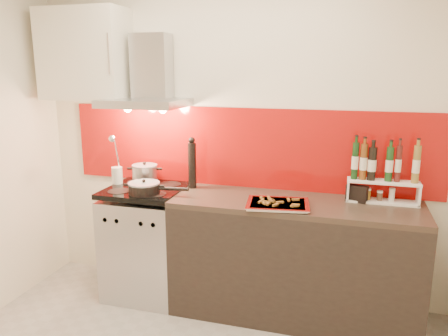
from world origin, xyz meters
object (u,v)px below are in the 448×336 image
(range_stove, at_px, (147,243))
(baking_tray, at_px, (278,204))
(stock_pot, at_px, (145,174))
(counter, at_px, (294,259))
(saute_pan, at_px, (145,188))
(pepper_mill, at_px, (192,164))

(range_stove, xyz_separation_m, baking_tray, (1.09, -0.14, 0.47))
(range_stove, bearing_deg, stock_pot, 115.77)
(baking_tray, bearing_deg, range_stove, 172.74)
(counter, bearing_deg, baking_tray, -127.35)
(counter, bearing_deg, stock_pot, 174.06)
(range_stove, bearing_deg, counter, 0.23)
(saute_pan, bearing_deg, baking_tray, 0.38)
(pepper_mill, bearing_deg, range_stove, -157.74)
(range_stove, bearing_deg, pepper_mill, 22.26)
(stock_pot, bearing_deg, saute_pan, -63.64)
(range_stove, xyz_separation_m, saute_pan, (0.07, -0.15, 0.51))
(range_stove, xyz_separation_m, counter, (1.20, 0.00, 0.01))
(range_stove, relative_size, saute_pan, 1.96)
(stock_pot, height_order, saute_pan, stock_pot)
(counter, distance_m, saute_pan, 1.24)
(saute_pan, bearing_deg, pepper_mill, 46.30)
(stock_pot, relative_size, baking_tray, 0.44)
(saute_pan, xyz_separation_m, pepper_mill, (0.28, 0.29, 0.15))
(saute_pan, bearing_deg, stock_pot, 116.36)
(saute_pan, distance_m, baking_tray, 1.02)
(pepper_mill, relative_size, baking_tray, 0.87)
(stock_pot, relative_size, saute_pan, 0.45)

